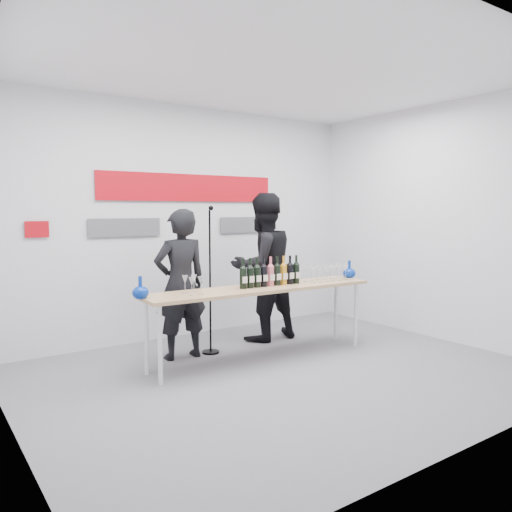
# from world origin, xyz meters

# --- Properties ---
(ground) EXTENTS (5.00, 5.00, 0.00)m
(ground) POSITION_xyz_m (0.00, 0.00, 0.00)
(ground) COLOR slate
(ground) RESTS_ON ground
(back_wall) EXTENTS (5.00, 0.04, 3.00)m
(back_wall) POSITION_xyz_m (0.00, 2.00, 1.50)
(back_wall) COLOR silver
(back_wall) RESTS_ON ground
(signage) EXTENTS (3.38, 0.02, 0.79)m
(signage) POSITION_xyz_m (-0.06, 1.97, 1.81)
(signage) COLOR #BA0712
(signage) RESTS_ON back_wall
(tasting_table) EXTENTS (2.73, 0.65, 0.81)m
(tasting_table) POSITION_xyz_m (0.10, 0.53, 0.75)
(tasting_table) COLOR tan
(tasting_table) RESTS_ON ground
(wine_bottles) EXTENTS (0.80, 0.11, 0.33)m
(wine_bottles) POSITION_xyz_m (0.24, 0.54, 0.98)
(wine_bottles) COLOR black
(wine_bottles) RESTS_ON tasting_table
(decanter_left) EXTENTS (0.16, 0.16, 0.21)m
(decanter_left) POSITION_xyz_m (-1.26, 0.64, 0.92)
(decanter_left) COLOR navy
(decanter_left) RESTS_ON tasting_table
(decanter_right) EXTENTS (0.16, 0.16, 0.21)m
(decanter_right) POSITION_xyz_m (1.47, 0.53, 0.92)
(decanter_right) COLOR navy
(decanter_right) RESTS_ON tasting_table
(glasses_left) EXTENTS (0.17, 0.23, 0.18)m
(glasses_left) POSITION_xyz_m (-0.72, 0.57, 0.91)
(glasses_left) COLOR silver
(glasses_left) RESTS_ON tasting_table
(glasses_right) EXTENTS (0.57, 0.24, 0.18)m
(glasses_right) POSITION_xyz_m (1.03, 0.50, 0.91)
(glasses_right) COLOR silver
(glasses_right) RESTS_ON tasting_table
(presenter_left) EXTENTS (0.63, 0.43, 1.68)m
(presenter_left) POSITION_xyz_m (-0.61, 1.08, 0.84)
(presenter_left) COLOR black
(presenter_left) RESTS_ON ground
(presenter_right) EXTENTS (0.93, 0.73, 1.87)m
(presenter_right) POSITION_xyz_m (0.62, 1.22, 0.94)
(presenter_right) COLOR black
(presenter_right) RESTS_ON ground
(mic_stand) EXTENTS (0.20, 0.20, 1.71)m
(mic_stand) POSITION_xyz_m (-0.24, 1.06, 0.52)
(mic_stand) COLOR black
(mic_stand) RESTS_ON ground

